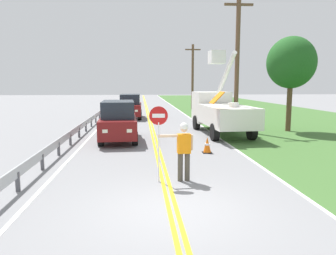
# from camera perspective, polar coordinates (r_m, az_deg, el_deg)

# --- Properties ---
(ground_plane) EXTENTS (160.00, 160.00, 0.00)m
(ground_plane) POSITION_cam_1_polar(r_m,az_deg,el_deg) (7.92, 0.88, -14.47)
(ground_plane) COLOR gray
(grass_verge_right) EXTENTS (16.00, 110.00, 0.01)m
(grass_verge_right) POSITION_cam_1_polar(r_m,az_deg,el_deg) (30.10, 19.33, 1.65)
(grass_verge_right) COLOR #3D662D
(grass_verge_right) RESTS_ON ground
(centerline_yellow_left) EXTENTS (0.11, 110.00, 0.01)m
(centerline_yellow_left) POSITION_cam_1_polar(r_m,az_deg,el_deg) (27.46, -3.53, 1.53)
(centerline_yellow_left) COLOR yellow
(centerline_yellow_left) RESTS_ON ground
(centerline_yellow_right) EXTENTS (0.11, 110.00, 0.01)m
(centerline_yellow_right) POSITION_cam_1_polar(r_m,az_deg,el_deg) (27.46, -3.15, 1.53)
(centerline_yellow_right) COLOR yellow
(centerline_yellow_right) RESTS_ON ground
(edge_line_right) EXTENTS (0.12, 110.00, 0.01)m
(edge_line_right) POSITION_cam_1_polar(r_m,az_deg,el_deg) (27.79, 4.10, 1.60)
(edge_line_right) COLOR silver
(edge_line_right) RESTS_ON ground
(edge_line_left) EXTENTS (0.12, 110.00, 0.01)m
(edge_line_left) POSITION_cam_1_polar(r_m,az_deg,el_deg) (27.60, -10.83, 1.44)
(edge_line_left) COLOR silver
(edge_line_left) RESTS_ON ground
(flagger_worker) EXTENTS (1.09, 0.27, 1.83)m
(flagger_worker) POSITION_cam_1_polar(r_m,az_deg,el_deg) (9.87, 2.78, -3.63)
(flagger_worker) COLOR #474238
(flagger_worker) RESTS_ON ground
(stop_sign_paddle) EXTENTS (0.56, 0.04, 2.33)m
(stop_sign_paddle) POSITION_cam_1_polar(r_m,az_deg,el_deg) (9.63, -1.68, 0.09)
(stop_sign_paddle) COLOR silver
(stop_sign_paddle) RESTS_ON ground
(utility_bucket_truck) EXTENTS (2.67, 6.91, 5.02)m
(utility_bucket_truck) POSITION_cam_1_polar(r_m,az_deg,el_deg) (19.73, 9.15, 3.05)
(utility_bucket_truck) COLOR white
(utility_bucket_truck) RESTS_ON ground
(oncoming_suv_nearest) EXTENTS (2.07, 4.67, 2.10)m
(oncoming_suv_nearest) POSITION_cam_1_polar(r_m,az_deg,el_deg) (17.08, -8.81, 1.19)
(oncoming_suv_nearest) COLOR maroon
(oncoming_suv_nearest) RESTS_ON ground
(oncoming_suv_second) EXTENTS (1.96, 4.63, 2.10)m
(oncoming_suv_second) POSITION_cam_1_polar(r_m,az_deg,el_deg) (28.02, -6.69, 3.79)
(oncoming_suv_second) COLOR maroon
(oncoming_suv_second) RESTS_ON ground
(utility_pole_near) EXTENTS (1.80, 0.28, 8.40)m
(utility_pole_near) POSITION_cam_1_polar(r_m,az_deg,el_deg) (20.95, 12.19, 11.42)
(utility_pole_near) COLOR brown
(utility_pole_near) RESTS_ON ground
(utility_pole_mid) EXTENTS (1.80, 0.28, 7.52)m
(utility_pole_mid) POSITION_cam_1_polar(r_m,az_deg,el_deg) (38.20, 4.39, 9.19)
(utility_pole_mid) COLOR brown
(utility_pole_mid) RESTS_ON ground
(traffic_cone_lead) EXTENTS (0.40, 0.40, 0.70)m
(traffic_cone_lead) POSITION_cam_1_polar(r_m,az_deg,el_deg) (14.08, 6.98, -3.16)
(traffic_cone_lead) COLOR orange
(traffic_cone_lead) RESTS_ON ground
(guardrail_left_shoulder) EXTENTS (0.10, 32.00, 0.71)m
(guardrail_left_shoulder) POSITION_cam_1_polar(r_m,az_deg,el_deg) (22.00, -13.93, 1.10)
(guardrail_left_shoulder) COLOR #9EA0A3
(guardrail_left_shoulder) RESTS_ON ground
(roadside_tree_verge) EXTENTS (3.00, 3.00, 5.90)m
(roadside_tree_verge) POSITION_cam_1_polar(r_m,az_deg,el_deg) (21.68, 21.06, 10.65)
(roadside_tree_verge) COLOR brown
(roadside_tree_verge) RESTS_ON ground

